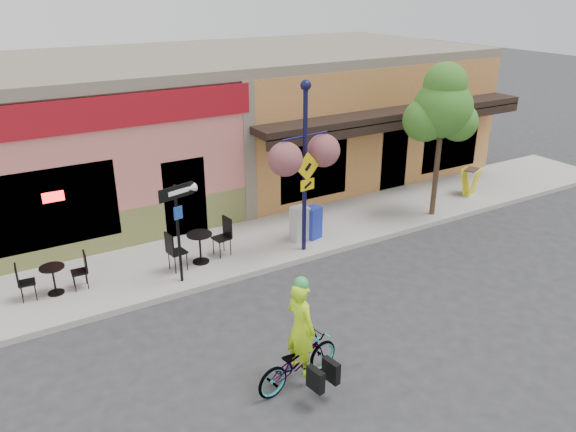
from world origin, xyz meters
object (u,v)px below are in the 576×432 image
object	(u,v)px
newspaper_box_blue	(313,222)
lamp_post	(305,169)
building	(221,119)
bicycle	(298,361)
street_tree	(439,141)
newspaper_box_grey	(300,223)
cyclist_rider	(301,340)
one_way_sign	(178,234)

from	to	relation	value
newspaper_box_blue	lamp_post	bearing A→B (deg)	-154.60
building	newspaper_box_blue	distance (m)	6.31
building	bicycle	bearing A→B (deg)	-108.20
bicycle	lamp_post	bearing A→B (deg)	-42.77
building	street_tree	distance (m)	7.59
building	lamp_post	xyz separation A→B (m)	(-0.74, -6.58, 0.10)
building	street_tree	world-z (taller)	street_tree
bicycle	newspaper_box_grey	distance (m)	5.76
lamp_post	cyclist_rider	bearing A→B (deg)	-130.18
lamp_post	street_tree	size ratio (longest dim) A/B	0.97
building	lamp_post	size ratio (longest dim) A/B	4.13
one_way_sign	newspaper_box_blue	xyz separation A→B (m)	(3.96, 0.45, -0.74)
newspaper_box_grey	street_tree	bearing A→B (deg)	-5.94
cyclist_rider	one_way_sign	xyz separation A→B (m)	(-0.58, 4.33, 0.46)
building	one_way_sign	distance (m)	7.77
bicycle	cyclist_rider	xyz separation A→B (m)	(0.05, 0.00, 0.42)
lamp_post	newspaper_box_grey	xyz separation A→B (m)	(0.24, 0.59, -1.74)
lamp_post	street_tree	world-z (taller)	street_tree
building	newspaper_box_grey	distance (m)	6.24
cyclist_rider	lamp_post	xyz separation A→B (m)	(2.78, 4.28, 1.47)
building	newspaper_box_grey	world-z (taller)	building
cyclist_rider	newspaper_box_blue	distance (m)	5.86
building	newspaper_box_grey	xyz separation A→B (m)	(-0.50, -6.00, -1.63)
lamp_post	newspaper_box_grey	world-z (taller)	lamp_post
bicycle	street_tree	size ratio (longest dim) A/B	0.39
one_way_sign	street_tree	size ratio (longest dim) A/B	0.52
cyclist_rider	bicycle	bearing A→B (deg)	80.71
newspaper_box_blue	street_tree	size ratio (longest dim) A/B	0.20
lamp_post	newspaper_box_grey	distance (m)	1.85
one_way_sign	newspaper_box_blue	bearing A→B (deg)	-8.45
one_way_sign	newspaper_box_grey	world-z (taller)	one_way_sign
lamp_post	newspaper_box_grey	bearing A→B (deg)	60.72
building	cyclist_rider	world-z (taller)	building
newspaper_box_blue	newspaper_box_grey	xyz separation A→B (m)	(-0.36, 0.10, 0.02)
street_tree	newspaper_box_grey	bearing A→B (deg)	173.28
bicycle	newspaper_box_blue	size ratio (longest dim) A/B	1.97
newspaper_box_grey	building	bearing A→B (deg)	86.01
building	cyclist_rider	distance (m)	11.50
bicycle	street_tree	distance (m)	8.86
cyclist_rider	newspaper_box_grey	world-z (taller)	cyclist_rider
bicycle	street_tree	xyz separation A→B (m)	(7.47, 4.35, 1.96)
building	cyclist_rider	xyz separation A→B (m)	(-3.52, -10.87, -1.36)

